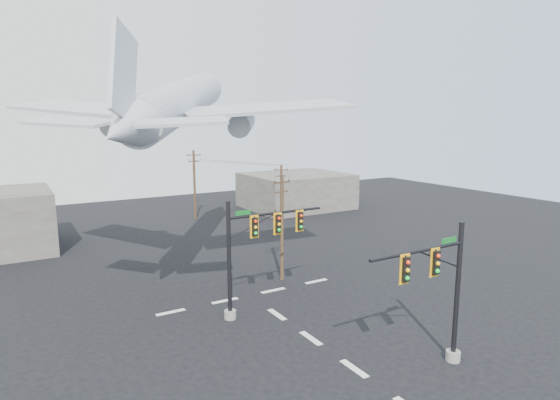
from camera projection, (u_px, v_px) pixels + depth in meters
ground at (354, 369)px, 24.46m from camera, size 120.00×120.00×0.00m
lane_markings at (299, 330)px, 28.98m from camera, size 14.00×21.20×0.01m
signal_mast_near at (441, 294)px, 23.89m from camera, size 6.56×0.84×7.68m
signal_mast_far at (254, 250)px, 30.69m from camera, size 7.42×0.86×7.82m
utility_pole_a at (282, 226)px, 37.29m from camera, size 1.69×0.53×8.57m
utility_pole_b at (281, 198)px, 52.88m from camera, size 1.49×0.75×7.82m
utility_pole_c at (194, 184)px, 60.30m from camera, size 1.79×0.66×8.99m
power_lines at (257, 169)px, 49.84m from camera, size 9.53×25.85×0.22m
airliner at (179, 103)px, 35.90m from camera, size 23.07×25.42×7.49m
building_right at (296, 191)px, 68.99m from camera, size 14.00×12.00×5.00m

